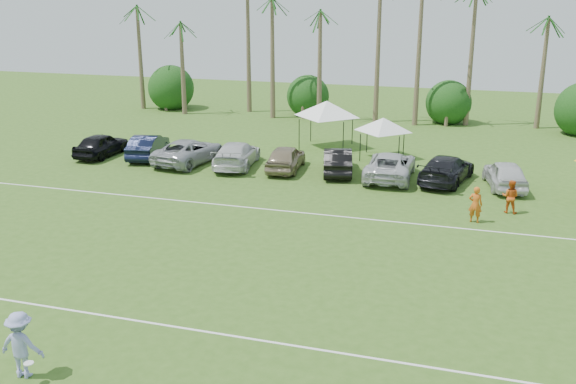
# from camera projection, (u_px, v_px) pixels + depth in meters

# --- Properties ---
(ground) EXTENTS (120.00, 120.00, 0.00)m
(ground) POSITION_uv_depth(u_px,v_px,m) (150.00, 360.00, 18.68)
(ground) COLOR #365A1B
(ground) RESTS_ON ground
(field_lines) EXTENTS (80.00, 12.10, 0.01)m
(field_lines) POSITION_uv_depth(u_px,v_px,m) (246.00, 257.00, 25.99)
(field_lines) COLOR white
(field_lines) RESTS_ON ground
(palm_tree_0) EXTENTS (2.40, 2.40, 8.90)m
(palm_tree_0) POSITION_uv_depth(u_px,v_px,m) (131.00, 26.00, 57.31)
(palm_tree_0) COLOR brown
(palm_tree_0) RESTS_ON ground
(palm_tree_1) EXTENTS (2.40, 2.40, 9.90)m
(palm_tree_1) POSITION_uv_depth(u_px,v_px,m) (182.00, 16.00, 55.67)
(palm_tree_1) COLOR brown
(palm_tree_1) RESTS_ON ground
(palm_tree_2) EXTENTS (2.40, 2.40, 10.90)m
(palm_tree_2) POSITION_uv_depth(u_px,v_px,m) (235.00, 6.00, 54.02)
(palm_tree_2) COLOR brown
(palm_tree_2) RESTS_ON ground
(palm_tree_4) EXTENTS (2.40, 2.40, 8.90)m
(palm_tree_4) POSITION_uv_depth(u_px,v_px,m) (327.00, 29.00, 52.31)
(palm_tree_4) COLOR brown
(palm_tree_4) RESTS_ON ground
(palm_tree_5) EXTENTS (2.40, 2.40, 9.90)m
(palm_tree_5) POSITION_uv_depth(u_px,v_px,m) (376.00, 19.00, 50.94)
(palm_tree_5) COLOR brown
(palm_tree_5) RESTS_ON ground
(palm_tree_6) EXTENTS (2.40, 2.40, 10.90)m
(palm_tree_6) POSITION_uv_depth(u_px,v_px,m) (428.00, 8.00, 49.58)
(palm_tree_6) COLOR brown
(palm_tree_6) RESTS_ON ground
(palm_tree_8) EXTENTS (2.40, 2.40, 8.90)m
(palm_tree_8) POSITION_uv_depth(u_px,v_px,m) (550.00, 33.00, 47.59)
(palm_tree_8) COLOR brown
(palm_tree_8) RESTS_ON ground
(bush_tree_0) EXTENTS (4.00, 4.00, 4.00)m
(bush_tree_0) POSITION_uv_depth(u_px,v_px,m) (170.00, 90.00, 59.07)
(bush_tree_0) COLOR brown
(bush_tree_0) RESTS_ON ground
(bush_tree_1) EXTENTS (4.00, 4.00, 4.00)m
(bush_tree_1) POSITION_uv_depth(u_px,v_px,m) (306.00, 96.00, 55.46)
(bush_tree_1) COLOR brown
(bush_tree_1) RESTS_ON ground
(bush_tree_2) EXTENTS (4.00, 4.00, 4.00)m
(bush_tree_2) POSITION_uv_depth(u_px,v_px,m) (448.00, 102.00, 52.13)
(bush_tree_2) COLOR brown
(bush_tree_2) RESTS_ON ground
(sideline_player_a) EXTENTS (0.68, 0.50, 1.74)m
(sideline_player_a) POSITION_uv_depth(u_px,v_px,m) (475.00, 204.00, 29.76)
(sideline_player_a) COLOR #D05A17
(sideline_player_a) RESTS_ON ground
(sideline_player_b) EXTENTS (0.91, 0.77, 1.65)m
(sideline_player_b) POSITION_uv_depth(u_px,v_px,m) (510.00, 197.00, 31.07)
(sideline_player_b) COLOR #D05417
(sideline_player_b) RESTS_ON ground
(canopy_tent_left) EXTENTS (4.68, 4.68, 3.79)m
(canopy_tent_left) POSITION_uv_depth(u_px,v_px,m) (327.00, 101.00, 43.73)
(canopy_tent_left) COLOR black
(canopy_tent_left) RESTS_ON ground
(canopy_tent_right) EXTENTS (3.82, 3.82, 3.09)m
(canopy_tent_right) POSITION_uv_depth(u_px,v_px,m) (384.00, 118.00, 40.98)
(canopy_tent_right) COLOR black
(canopy_tent_right) RESTS_ON ground
(frisbee_player) EXTENTS (1.33, 0.85, 1.95)m
(frisbee_player) POSITION_uv_depth(u_px,v_px,m) (21.00, 345.00, 17.64)
(frisbee_player) COLOR #9199CE
(frisbee_player) RESTS_ON ground
(parked_car_0) EXTENTS (1.89, 4.55, 1.54)m
(parked_car_0) POSITION_uv_depth(u_px,v_px,m) (101.00, 145.00, 42.00)
(parked_car_0) COLOR black
(parked_car_0) RESTS_ON ground
(parked_car_1) EXTENTS (2.55, 4.91, 1.54)m
(parked_car_1) POSITION_uv_depth(u_px,v_px,m) (148.00, 146.00, 41.58)
(parked_car_1) COLOR black
(parked_car_1) RESTS_ON ground
(parked_car_2) EXTENTS (3.27, 5.84, 1.54)m
(parked_car_2) POSITION_uv_depth(u_px,v_px,m) (189.00, 151.00, 40.26)
(parked_car_2) COLOR #9C9DA2
(parked_car_2) RESTS_ON ground
(parked_car_3) EXTENTS (2.84, 5.55, 1.54)m
(parked_car_3) POSITION_uv_depth(u_px,v_px,m) (237.00, 154.00, 39.49)
(parked_car_3) COLOR silver
(parked_car_3) RESTS_ON ground
(parked_car_4) EXTENTS (2.17, 4.65, 1.54)m
(parked_car_4) POSITION_uv_depth(u_px,v_px,m) (286.00, 158.00, 38.65)
(parked_car_4) COLOR gray
(parked_car_4) RESTS_ON ground
(parked_car_5) EXTENTS (2.66, 4.93, 1.54)m
(parked_car_5) POSITION_uv_depth(u_px,v_px,m) (338.00, 161.00, 38.00)
(parked_car_5) COLOR black
(parked_car_5) RESTS_ON ground
(parked_car_6) EXTENTS (2.68, 5.60, 1.54)m
(parked_car_6) POSITION_uv_depth(u_px,v_px,m) (390.00, 166.00, 36.89)
(parked_car_6) COLOR #BBBDBF
(parked_car_6) RESTS_ON ground
(parked_car_7) EXTENTS (3.25, 5.65, 1.54)m
(parked_car_7) POSITION_uv_depth(u_px,v_px,m) (446.00, 169.00, 36.18)
(parked_car_7) COLOR black
(parked_car_7) RESTS_ON ground
(parked_car_8) EXTENTS (2.62, 4.78, 1.54)m
(parked_car_8) POSITION_uv_depth(u_px,v_px,m) (505.00, 174.00, 35.10)
(parked_car_8) COLOR silver
(parked_car_8) RESTS_ON ground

